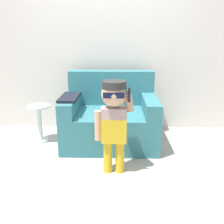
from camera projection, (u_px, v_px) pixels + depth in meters
name	position (u px, v px, depth m)	size (l,w,h in m)	color
ground_plane	(103.00, 143.00, 3.36)	(10.00, 10.00, 0.00)	#ADA89E
wall_back	(105.00, 38.00, 3.64)	(10.00, 0.05, 2.60)	silver
armchair	(110.00, 118.00, 3.37)	(1.17, 0.95, 0.88)	teal
person_child	(114.00, 113.00, 2.48)	(0.38, 0.28, 0.92)	gold
side_table	(40.00, 120.00, 3.36)	(0.30, 0.30, 0.48)	white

